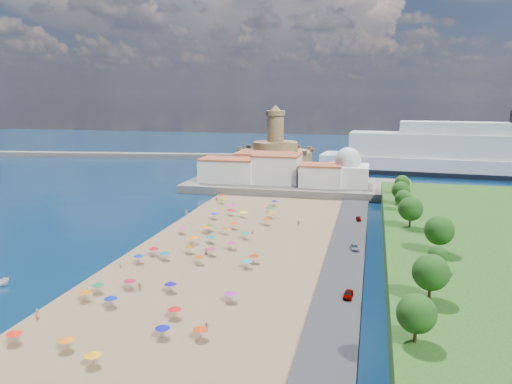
# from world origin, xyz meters

# --- Properties ---
(ground) EXTENTS (700.00, 700.00, 0.00)m
(ground) POSITION_xyz_m (0.00, 0.00, 0.00)
(ground) COLOR #071938
(ground) RESTS_ON ground
(terrace) EXTENTS (90.00, 36.00, 3.00)m
(terrace) POSITION_xyz_m (10.00, 73.00, 1.50)
(terrace) COLOR #59544C
(terrace) RESTS_ON ground
(jetty) EXTENTS (18.00, 70.00, 2.40)m
(jetty) POSITION_xyz_m (-12.00, 108.00, 1.20)
(jetty) COLOR #59544C
(jetty) RESTS_ON ground
(breakwater) EXTENTS (199.03, 34.77, 2.60)m
(breakwater) POSITION_xyz_m (-110.00, 153.00, 1.30)
(breakwater) COLOR #59544C
(breakwater) RESTS_ON ground
(waterfront_buildings) EXTENTS (57.00, 29.00, 11.00)m
(waterfront_buildings) POSITION_xyz_m (-3.05, 73.64, 7.88)
(waterfront_buildings) COLOR silver
(waterfront_buildings) RESTS_ON terrace
(domed_building) EXTENTS (16.00, 16.00, 15.00)m
(domed_building) POSITION_xyz_m (30.00, 71.00, 8.97)
(domed_building) COLOR silver
(domed_building) RESTS_ON terrace
(fortress) EXTENTS (40.00, 40.00, 32.40)m
(fortress) POSITION_xyz_m (-12.00, 138.00, 6.68)
(fortress) COLOR #99764C
(fortress) RESTS_ON ground
(cruise_ship) EXTENTS (142.87, 32.41, 30.94)m
(cruise_ship) POSITION_xyz_m (84.49, 125.94, 9.16)
(cruise_ship) COLOR black
(cruise_ship) RESTS_ON ground
(beach_parasols) EXTENTS (30.91, 115.24, 2.20)m
(beach_parasols) POSITION_xyz_m (-0.75, -12.53, 2.15)
(beach_parasols) COLOR gray
(beach_parasols) RESTS_ON beach
(beachgoers) EXTENTS (37.76, 99.07, 1.90)m
(beachgoers) POSITION_xyz_m (-2.83, -3.39, 1.11)
(beachgoers) COLOR tan
(beachgoers) RESTS_ON beach
(parked_cars) EXTENTS (2.48, 63.65, 1.37)m
(parked_cars) POSITION_xyz_m (36.00, -8.07, 1.35)
(parked_cars) COLOR gray
(parked_cars) RESTS_ON promenade
(hillside_trees) EXTENTS (13.26, 107.95, 7.81)m
(hillside_trees) POSITION_xyz_m (49.41, -10.84, 10.29)
(hillside_trees) COLOR #382314
(hillside_trees) RESTS_ON hillside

